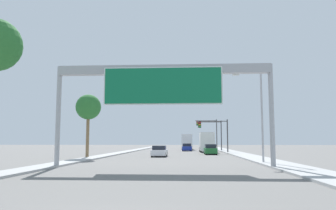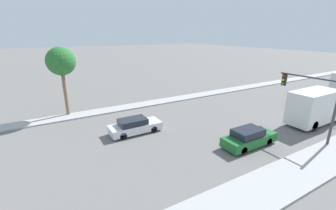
% 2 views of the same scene
% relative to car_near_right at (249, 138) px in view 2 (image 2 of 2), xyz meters
% --- Properties ---
extents(median_strip_left, '(2.00, 120.00, 0.15)m').
position_rel_car_near_right_xyz_m(median_strip_left, '(-14.25, 17.59, -0.64)').
color(median_strip_left, '#A5A5A5').
rests_on(median_strip_left, ground).
extents(car_near_right, '(1.76, 4.70, 1.51)m').
position_rel_car_near_right_xyz_m(car_near_right, '(0.00, 0.00, 0.00)').
color(car_near_right, '#1E662D').
rests_on(car_near_right, ground).
extents(car_far_center, '(1.83, 4.74, 1.40)m').
position_rel_car_near_right_xyz_m(car_far_center, '(-7.00, -6.97, -0.05)').
color(car_far_center, silver).
rests_on(car_far_center, ground).
extents(car_mid_left, '(1.87, 4.73, 1.47)m').
position_rel_car_near_right_xyz_m(car_mid_left, '(-3.50, 16.07, -0.02)').
color(car_mid_left, navy).
rests_on(car_mid_left, ground).
extents(truck_box_primary, '(2.42, 7.32, 3.46)m').
position_rel_car_near_right_xyz_m(truck_box_primary, '(-0.00, 9.62, 1.04)').
color(truck_box_primary, navy).
rests_on(truck_box_primary, ground).
extents(traffic_light_near_intersection, '(5.02, 0.32, 5.56)m').
position_rel_car_near_right_xyz_m(traffic_light_near_intersection, '(1.54, 5.59, 3.11)').
color(traffic_light_near_intersection, '#3D3D3F').
rests_on(traffic_light_near_intersection, ground).
extents(palm_tree_background, '(2.95, 2.95, 7.46)m').
position_rel_car_near_right_xyz_m(palm_tree_background, '(-15.02, -11.64, 5.18)').
color(palm_tree_background, brown).
rests_on(palm_tree_background, ground).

